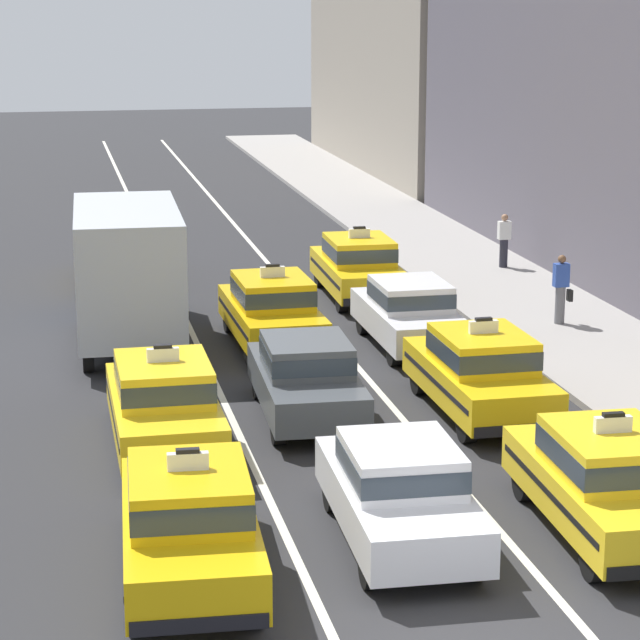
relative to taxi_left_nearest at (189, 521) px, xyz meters
name	(u,v)px	position (x,y,z in m)	size (l,w,h in m)	color
lane_stripe_left_center	(177,301)	(1.57, 17.24, -0.87)	(0.14, 80.00, 0.01)	silver
lane_stripe_center_right	(296,295)	(4.77, 17.24, -0.87)	(0.14, 80.00, 0.01)	silver
sidewalk_curb	(562,327)	(10.37, 12.24, -0.80)	(4.00, 90.00, 0.15)	#9E9993
taxi_left_nearest	(189,521)	(0.00, 0.00, 0.00)	(2.05, 4.65, 1.96)	black
taxi_left_second	(164,402)	(0.16, 5.51, 0.00)	(1.83, 4.56, 1.96)	black
box_truck_left_third	(127,267)	(0.05, 13.23, 0.90)	(2.47, 7.03, 3.27)	black
taxi_left_fourth	(111,251)	(0.03, 20.09, 0.00)	(2.05, 4.65, 1.96)	black
sedan_center_nearest	(399,490)	(3.16, 0.63, -0.03)	(1.90, 4.36, 1.58)	black
sedan_center_second	(306,376)	(2.98, 6.73, -0.03)	(1.93, 4.37, 1.58)	black
taxi_center_third	(272,310)	(3.25, 12.13, 0.00)	(1.90, 4.59, 1.96)	black
taxi_right_nearest	(607,480)	(6.27, 0.31, 0.00)	(1.97, 4.62, 1.96)	black
taxi_right_second	(480,371)	(6.29, 6.27, 0.00)	(1.84, 4.57, 1.96)	black
sedan_right_third	(410,312)	(6.31, 11.38, -0.03)	(1.77, 4.30, 1.58)	black
taxi_right_fourth	(358,266)	(6.34, 16.58, 0.00)	(1.91, 4.60, 1.96)	black
pedestrian_near_crosswalk	(561,289)	(10.34, 12.29, 0.12)	(0.47, 0.24, 1.69)	slate
pedestrian_trailing	(504,240)	(11.29, 19.06, 0.06)	(0.36, 0.24, 1.56)	#23232D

